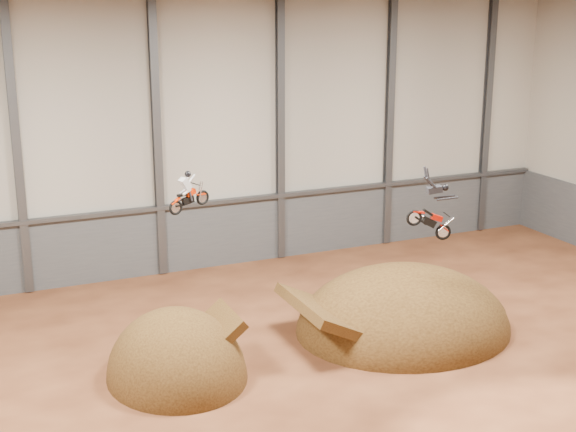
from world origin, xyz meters
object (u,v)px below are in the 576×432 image
at_px(landing_ramp, 403,329).
at_px(fmx_rider_b, 426,204).
at_px(fmx_rider_a, 190,189).
at_px(takeoff_ramp, 177,377).

bearing_deg(landing_ramp, fmx_rider_b, -97.34).
relative_size(fmx_rider_a, fmx_rider_b, 0.66).
xyz_separation_m(takeoff_ramp, fmx_rider_b, (10.00, -1.23, 6.03)).
height_order(landing_ramp, fmx_rider_a, fmx_rider_a).
bearing_deg(takeoff_ramp, landing_ramp, 2.30).
bearing_deg(fmx_rider_a, takeoff_ramp, -148.57).
distance_m(landing_ramp, fmx_rider_b, 6.25).
relative_size(takeoff_ramp, fmx_rider_a, 3.38).
xyz_separation_m(takeoff_ramp, fmx_rider_a, (1.12, 1.27, 6.96)).
bearing_deg(landing_ramp, fmx_rider_a, 174.61).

